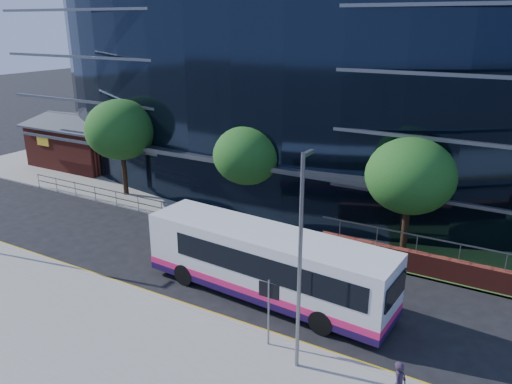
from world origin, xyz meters
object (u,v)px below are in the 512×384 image
Objects in this scene: tree_far_c at (410,176)px; brick_pavilion at (85,143)px; tree_far_b at (248,155)px; streetlight_east at (300,259)px; pedestrian at (399,384)px; tree_far_a at (121,130)px; street_sign at (269,299)px; city_bus at (268,264)px.

brick_pavilion is at bearing 171.18° from tree_far_c.
tree_far_c is (10.00, -0.50, 0.33)m from tree_far_b.
streetlight_east reaches higher than tree_far_b.
brick_pavilion is 29.46m from tree_far_c.
tree_far_a is at bearing 70.03° from pedestrian.
tree_far_a reaches higher than pedestrian.
city_bus is at bearing 118.88° from street_sign.
tree_far_a reaches higher than street_sign.
brick_pavilion is 1.08× the size of streetlight_east.
tree_far_b is (-7.50, 11.09, 2.06)m from street_sign.
city_bus is at bearing -25.00° from tree_far_a.
tree_far_a is 10.03m from tree_far_b.
tree_far_c is 11.22m from streetlight_east.
city_bus is at bearing 130.59° from streetlight_east.
streetlight_east is (19.00, -11.17, -0.42)m from tree_far_a.
street_sign is at bearing -55.92° from tree_far_b.
tree_far_c is 3.96× the size of pedestrian.
street_sign is (26.50, -15.09, 0.21)m from brick_pavilion.
street_sign is 11.14m from tree_far_c.
tree_far_c is (2.50, 10.59, 2.39)m from street_sign.
street_sign is 1.70× the size of pedestrian.
tree_far_b is 0.50× the size of city_bus.
tree_far_b is 17.69m from pedestrian.
tree_far_a is (9.00, -4.50, 2.92)m from brick_pavilion.
street_sign is 5.39m from pedestrian.
tree_far_b is at bearing 2.86° from tree_far_a.
tree_far_b is (19.00, -4.00, 2.27)m from brick_pavilion.
street_sign is 20.63m from tree_far_a.
tree_far_c reaches higher than pedestrian.
brick_pavilion is 10.48m from tree_far_a.
city_bus is (-4.30, -7.32, -2.83)m from tree_far_c.
pedestrian is at bearing -26.60° from tree_far_a.
streetlight_east is at bearing -30.46° from tree_far_a.
pedestrian is at bearing -43.06° from tree_far_b.
street_sign is at bearing 88.06° from pedestrian.
tree_far_a is at bearing -177.14° from tree_far_b.
pedestrian is (3.71, -0.20, -3.47)m from streetlight_east.
city_bus is at bearing -25.57° from brick_pavilion.
brick_pavilion is 35.47m from pedestrian.
pedestrian is (2.71, -11.37, -3.56)m from tree_far_c.
city_bus is (24.70, -11.82, -0.23)m from brick_pavilion.
streetlight_east reaches higher than city_bus.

